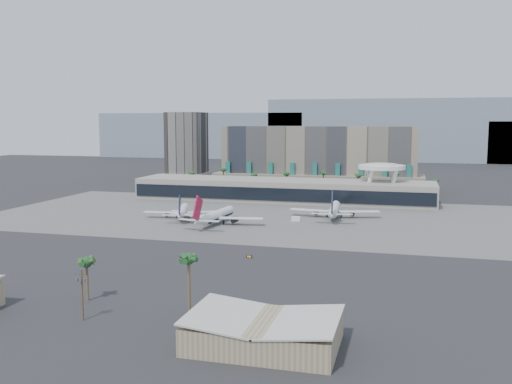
% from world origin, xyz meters
% --- Properties ---
extents(ground, '(900.00, 900.00, 0.00)m').
position_xyz_m(ground, '(0.00, 0.00, 0.00)').
color(ground, '#232326').
rests_on(ground, ground).
extents(apron_pad, '(260.00, 130.00, 0.06)m').
position_xyz_m(apron_pad, '(0.00, 55.00, 0.03)').
color(apron_pad, '#5B5B59').
rests_on(apron_pad, ground).
extents(mountain_ridge, '(680.00, 60.00, 70.00)m').
position_xyz_m(mountain_ridge, '(27.88, 470.00, 29.89)').
color(mountain_ridge, gray).
rests_on(mountain_ridge, ground).
extents(hotel, '(140.00, 30.00, 42.00)m').
position_xyz_m(hotel, '(10.00, 174.41, 16.81)').
color(hotel, gray).
rests_on(hotel, ground).
extents(office_tower, '(30.00, 30.00, 52.00)m').
position_xyz_m(office_tower, '(-95.00, 200.00, 22.94)').
color(office_tower, black).
rests_on(office_tower, ground).
extents(terminal, '(170.00, 32.50, 14.50)m').
position_xyz_m(terminal, '(0.00, 109.84, 6.52)').
color(terminal, '#B3AC9D').
rests_on(terminal, ground).
extents(saucer_structure, '(26.00, 26.00, 21.89)m').
position_xyz_m(saucer_structure, '(55.00, 116.00, 18.45)').
color(saucer_structure, white).
rests_on(saucer_structure, ground).
extents(palm_row, '(157.80, 2.80, 13.10)m').
position_xyz_m(palm_row, '(7.00, 145.00, 10.50)').
color(palm_row, brown).
rests_on(palm_row, ground).
extents(hangar_right, '(30.55, 20.60, 6.89)m').
position_xyz_m(hangar_right, '(42.00, -100.00, 2.95)').
color(hangar_right, gray).
rests_on(hangar_right, ground).
extents(utility_pole, '(3.20, 0.85, 12.00)m').
position_xyz_m(utility_pole, '(-2.00, -96.09, 7.14)').
color(utility_pole, '#4C3826').
rests_on(utility_pole, ground).
extents(airliner_left, '(35.94, 37.20, 13.27)m').
position_xyz_m(airliner_left, '(-32.77, 39.16, 3.35)').
color(airliner_left, white).
rests_on(airliner_left, ground).
extents(airliner_centre, '(42.97, 44.36, 15.31)m').
position_xyz_m(airliner_centre, '(-12.53, 28.25, 3.86)').
color(airliner_centre, white).
rests_on(airliner_centre, ground).
extents(airliner_right, '(42.73, 44.11, 15.22)m').
position_xyz_m(airliner_right, '(36.09, 58.91, 3.84)').
color(airliner_right, white).
rests_on(airliner_right, ground).
extents(service_vehicle_a, '(4.79, 3.23, 2.14)m').
position_xyz_m(service_vehicle_a, '(-39.67, 47.75, 1.07)').
color(service_vehicle_a, white).
rests_on(service_vehicle_a, ground).
extents(service_vehicle_b, '(4.36, 3.02, 2.05)m').
position_xyz_m(service_vehicle_b, '(20.37, 44.82, 1.03)').
color(service_vehicle_b, white).
rests_on(service_vehicle_b, ground).
extents(taxiway_sign, '(2.10, 0.70, 0.95)m').
position_xyz_m(taxiway_sign, '(18.76, -28.22, 0.47)').
color(taxiway_sign, black).
rests_on(taxiway_sign, ground).
extents(near_palm_a, '(6.00, 6.00, 11.37)m').
position_xyz_m(near_palm_a, '(-8.77, -82.82, 8.55)').
color(near_palm_a, brown).
rests_on(near_palm_a, ground).
extents(near_palm_b, '(6.00, 6.00, 15.04)m').
position_xyz_m(near_palm_b, '(20.47, -86.58, 12.13)').
color(near_palm_b, brown).
rests_on(near_palm_b, ground).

